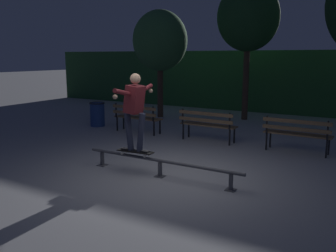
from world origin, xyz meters
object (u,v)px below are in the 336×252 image
tree_far_left (160,41)px  tree_behind_benches (248,18)px  grind_rail (160,163)px  park_bench_leftmost (136,116)px  park_bench_right_center (297,132)px  park_bench_left_center (207,123)px  trash_can (97,114)px  skateboarder (135,106)px  skateboard (135,152)px

tree_far_left → tree_behind_benches: tree_behind_benches is taller
grind_rail → tree_far_left: (-3.82, 6.13, 2.61)m
park_bench_leftmost → tree_far_left: size_ratio=0.40×
park_bench_right_center → tree_behind_benches: (-2.72, 4.07, 3.13)m
park_bench_left_center → trash_can: size_ratio=2.01×
tree_behind_benches → trash_can: tree_behind_benches is taller
park_bench_leftmost → park_bench_left_center: bearing=0.0°
skateboarder → trash_can: skateboarder is taller
tree_behind_benches → park_bench_right_center: bearing=-56.3°
grind_rail → park_bench_left_center: 3.24m
park_bench_left_center → trash_can: (-4.16, 0.25, -0.12)m
grind_rail → tree_behind_benches: 8.06m
park_bench_left_center → tree_behind_benches: bearing=94.9°
tree_behind_benches → tree_far_left: bearing=-159.4°
skateboarder → park_bench_leftmost: bearing=125.3°
grind_rail → park_bench_leftmost: (-2.84, 3.19, 0.27)m
park_bench_left_center → tree_far_left: (-3.34, 2.94, 2.34)m
grind_rail → skateboard: size_ratio=4.36×
skateboard → park_bench_left_center: 3.20m
tree_behind_benches → skateboarder: bearing=-88.1°
park_bench_leftmost → park_bench_right_center: bearing=0.0°
trash_can → grind_rail: bearing=-36.6°
grind_rail → trash_can: (-4.63, 3.44, 0.15)m
grind_rail → park_bench_leftmost: 4.28m
park_bench_right_center → tree_far_left: bearing=152.8°
tree_far_left → trash_can: tree_far_left is taller
skateboard → tree_behind_benches: (-0.23, 7.26, 3.25)m
park_bench_leftmost → park_bench_right_center: (4.74, 0.00, 0.00)m
park_bench_right_center → tree_behind_benches: tree_behind_benches is taller
skateboarder → park_bench_left_center: size_ratio=0.97×
tree_far_left → park_bench_left_center: bearing=-41.3°
park_bench_leftmost → tree_far_left: (-0.97, 2.94, 2.34)m
tree_behind_benches → trash_can: size_ratio=6.14×
skateboard → park_bench_leftmost: park_bench_leftmost is taller
grind_rail → tree_behind_benches: bearing=96.4°
skateboarder → trash_can: 5.40m
skateboard → trash_can: size_ratio=0.99×
tree_behind_benches → skateboard: bearing=-88.2°
skateboard → trash_can: 5.31m
skateboard → skateboarder: (0.00, 0.00, 0.94)m
park_bench_left_center → tree_far_left: tree_far_left is taller
skateboarder → tree_far_left: (-3.23, 6.13, 1.52)m
skateboarder → park_bench_left_center: 3.30m
grind_rail → park_bench_leftmost: park_bench_leftmost is taller
grind_rail → skateboarder: skateboarder is taller
skateboard → trash_can: bearing=139.6°
skateboarder → tree_behind_benches: tree_behind_benches is taller
park_bench_leftmost → park_bench_right_center: same height
tree_far_left → tree_behind_benches: bearing=20.6°
skateboard → park_bench_leftmost: bearing=125.3°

